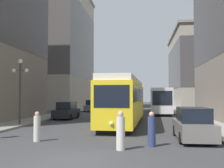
{
  "coord_description": "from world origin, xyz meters",
  "views": [
    {
      "loc": [
        2.75,
        -10.23,
        2.47
      ],
      "look_at": [
        0.32,
        10.68,
        3.38
      ],
      "focal_mm": 44.08,
      "sensor_mm": 36.0,
      "label": 1
    }
  ],
  "objects_px": {
    "parked_car_left_near": "(67,111)",
    "pedestrian_on_sidewalk": "(37,127)",
    "pedestrian_crossing_near": "(121,132)",
    "lamp_post_left_near": "(20,81)",
    "streetcar": "(125,100)",
    "pedestrian_crossing_far": "(152,130)",
    "transit_bus": "(160,100)",
    "parked_car_left_mid": "(92,106)",
    "parked_car_right_far": "(193,125)"
  },
  "relations": [
    {
      "from": "parked_car_left_near",
      "to": "pedestrian_on_sidewalk",
      "type": "distance_m",
      "value": 14.55
    },
    {
      "from": "pedestrian_crossing_near",
      "to": "lamp_post_left_near",
      "type": "bearing_deg",
      "value": -156.84
    },
    {
      "from": "pedestrian_on_sidewalk",
      "to": "lamp_post_left_near",
      "type": "bearing_deg",
      "value": 123.14
    },
    {
      "from": "pedestrian_crossing_near",
      "to": "lamp_post_left_near",
      "type": "height_order",
      "value": "lamp_post_left_near"
    },
    {
      "from": "streetcar",
      "to": "pedestrian_crossing_far",
      "type": "relative_size",
      "value": 8.86
    },
    {
      "from": "streetcar",
      "to": "pedestrian_crossing_far",
      "type": "xyz_separation_m",
      "value": [
        2.04,
        -10.39,
        -1.31
      ]
    },
    {
      "from": "transit_bus",
      "to": "parked_car_left_mid",
      "type": "height_order",
      "value": "transit_bus"
    },
    {
      "from": "parked_car_left_mid",
      "to": "lamp_post_left_near",
      "type": "bearing_deg",
      "value": -96.72
    },
    {
      "from": "transit_bus",
      "to": "lamp_post_left_near",
      "type": "xyz_separation_m",
      "value": [
        -12.39,
        -17.24,
        1.74
      ]
    },
    {
      "from": "pedestrian_crossing_near",
      "to": "pedestrian_on_sidewalk",
      "type": "xyz_separation_m",
      "value": [
        -4.72,
        1.85,
        -0.07
      ]
    },
    {
      "from": "parked_car_left_near",
      "to": "pedestrian_on_sidewalk",
      "type": "relative_size",
      "value": 2.78
    },
    {
      "from": "lamp_post_left_near",
      "to": "pedestrian_on_sidewalk",
      "type": "bearing_deg",
      "value": -58.64
    },
    {
      "from": "transit_bus",
      "to": "parked_car_left_mid",
      "type": "xyz_separation_m",
      "value": [
        -10.49,
        4.51,
        -1.1
      ]
    },
    {
      "from": "streetcar",
      "to": "transit_bus",
      "type": "bearing_deg",
      "value": 77.46
    },
    {
      "from": "transit_bus",
      "to": "pedestrian_on_sidewalk",
      "type": "distance_m",
      "value": 25.7
    },
    {
      "from": "streetcar",
      "to": "parked_car_right_far",
      "type": "distance_m",
      "value": 9.29
    },
    {
      "from": "transit_bus",
      "to": "pedestrian_on_sidewalk",
      "type": "relative_size",
      "value": 7.82
    },
    {
      "from": "parked_car_left_mid",
      "to": "lamp_post_left_near",
      "type": "relative_size",
      "value": 0.94
    },
    {
      "from": "streetcar",
      "to": "parked_car_left_mid",
      "type": "relative_size",
      "value": 2.98
    },
    {
      "from": "parked_car_left_mid",
      "to": "pedestrian_on_sidewalk",
      "type": "xyz_separation_m",
      "value": [
        2.46,
        -28.9,
        -0.09
      ]
    },
    {
      "from": "pedestrian_crossing_far",
      "to": "pedestrian_on_sidewalk",
      "type": "distance_m",
      "value": 6.21
    },
    {
      "from": "transit_bus",
      "to": "pedestrian_crossing_near",
      "type": "distance_m",
      "value": 26.47
    },
    {
      "from": "lamp_post_left_near",
      "to": "transit_bus",
      "type": "bearing_deg",
      "value": 54.31
    },
    {
      "from": "streetcar",
      "to": "parked_car_left_near",
      "type": "relative_size",
      "value": 3.34
    },
    {
      "from": "pedestrian_crossing_near",
      "to": "transit_bus",
      "type": "bearing_deg",
      "value": 150.73
    },
    {
      "from": "parked_car_left_mid",
      "to": "pedestrian_on_sidewalk",
      "type": "distance_m",
      "value": 29.0
    },
    {
      "from": "transit_bus",
      "to": "parked_car_right_far",
      "type": "relative_size",
      "value": 2.62
    },
    {
      "from": "transit_bus",
      "to": "parked_car_right_far",
      "type": "bearing_deg",
      "value": -87.83
    },
    {
      "from": "parked_car_left_near",
      "to": "lamp_post_left_near",
      "type": "xyz_separation_m",
      "value": [
        -1.9,
        -7.19,
        2.84
      ]
    },
    {
      "from": "parked_car_left_mid",
      "to": "pedestrian_crossing_far",
      "type": "height_order",
      "value": "parked_car_left_mid"
    },
    {
      "from": "transit_bus",
      "to": "pedestrian_on_sidewalk",
      "type": "xyz_separation_m",
      "value": [
        -8.03,
        -24.39,
        -1.19
      ]
    },
    {
      "from": "pedestrian_on_sidewalk",
      "to": "parked_car_left_near",
      "type": "bearing_deg",
      "value": 101.49
    },
    {
      "from": "streetcar",
      "to": "parked_car_right_far",
      "type": "bearing_deg",
      "value": -59.08
    },
    {
      "from": "transit_bus",
      "to": "parked_car_left_mid",
      "type": "relative_size",
      "value": 2.51
    },
    {
      "from": "parked_car_left_near",
      "to": "pedestrian_crossing_far",
      "type": "xyz_separation_m",
      "value": [
        8.61,
        -15.16,
        -0.05
      ]
    },
    {
      "from": "transit_bus",
      "to": "parked_car_left_near",
      "type": "bearing_deg",
      "value": -135.3
    },
    {
      "from": "parked_car_left_near",
      "to": "pedestrian_on_sidewalk",
      "type": "height_order",
      "value": "parked_car_left_near"
    },
    {
      "from": "streetcar",
      "to": "parked_car_left_mid",
      "type": "xyz_separation_m",
      "value": [
        -6.57,
        19.33,
        -1.26
      ]
    },
    {
      "from": "pedestrian_crossing_far",
      "to": "pedestrian_on_sidewalk",
      "type": "height_order",
      "value": "pedestrian_crossing_far"
    },
    {
      "from": "streetcar",
      "to": "transit_bus",
      "type": "relative_size",
      "value": 1.19
    },
    {
      "from": "pedestrian_crossing_far",
      "to": "parked_car_right_far",
      "type": "bearing_deg",
      "value": 178.28
    },
    {
      "from": "streetcar",
      "to": "pedestrian_crossing_near",
      "type": "relative_size",
      "value": 8.47
    },
    {
      "from": "pedestrian_crossing_far",
      "to": "transit_bus",
      "type": "bearing_deg",
      "value": -140.17
    },
    {
      "from": "parked_car_left_near",
      "to": "pedestrian_crossing_far",
      "type": "relative_size",
      "value": 2.65
    },
    {
      "from": "transit_bus",
      "to": "parked_car_left_mid",
      "type": "distance_m",
      "value": 11.47
    },
    {
      "from": "parked_car_left_mid",
      "to": "transit_bus",
      "type": "bearing_deg",
      "value": -25.0
    },
    {
      "from": "parked_car_right_far",
      "to": "pedestrian_crossing_far",
      "type": "xyz_separation_m",
      "value": [
        -2.38,
        -2.31,
        -0.05
      ]
    },
    {
      "from": "pedestrian_crossing_far",
      "to": "pedestrian_on_sidewalk",
      "type": "xyz_separation_m",
      "value": [
        -6.15,
        0.82,
        -0.04
      ]
    },
    {
      "from": "transit_bus",
      "to": "pedestrian_crossing_far",
      "type": "bearing_deg",
      "value": -93.33
    },
    {
      "from": "parked_car_left_near",
      "to": "lamp_post_left_near",
      "type": "relative_size",
      "value": 0.84
    }
  ]
}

